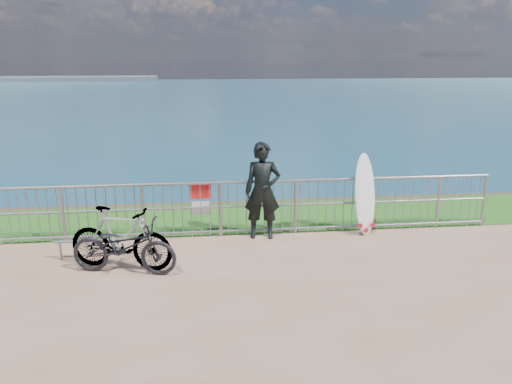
{
  "coord_description": "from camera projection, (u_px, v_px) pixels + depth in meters",
  "views": [
    {
      "loc": [
        -0.86,
        -7.79,
        3.5
      ],
      "look_at": [
        0.16,
        1.2,
        1.0
      ],
      "focal_mm": 35.0,
      "sensor_mm": 36.0,
      "label": 1
    }
  ],
  "objects": [
    {
      "name": "railing",
      "position": [
        246.0,
        207.0,
        9.87
      ],
      "size": [
        10.06,
        0.1,
        1.13
      ],
      "color": "gray",
      "rests_on": "ground"
    },
    {
      "name": "grass_strip",
      "position": [
        241.0,
        217.0,
        11.07
      ],
      "size": [
        120.0,
        120.0,
        0.0
      ],
      "primitive_type": "plane",
      "color": "#1D5517",
      "rests_on": "ground"
    },
    {
      "name": "bicycle_near",
      "position": [
        124.0,
        247.0,
        8.16
      ],
      "size": [
        1.86,
        1.02,
        0.93
      ],
      "primitive_type": "imported",
      "rotation": [
        0.0,
        0.0,
        1.33
      ],
      "color": "black",
      "rests_on": "ground"
    },
    {
      "name": "seascape",
      "position": [
        51.0,
        81.0,
        146.09
      ],
      "size": [
        260.0,
        260.0,
        5.0
      ],
      "color": "brown",
      "rests_on": "ground"
    },
    {
      "name": "surfboard",
      "position": [
        365.0,
        197.0,
        9.92
      ],
      "size": [
        0.48,
        0.43,
        1.64
      ],
      "color": "white",
      "rests_on": "ground"
    },
    {
      "name": "surfer",
      "position": [
        263.0,
        191.0,
        9.66
      ],
      "size": [
        0.74,
        0.53,
        1.9
      ],
      "primitive_type": "imported",
      "rotation": [
        0.0,
        0.0,
        -0.11
      ],
      "color": "black",
      "rests_on": "ground"
    },
    {
      "name": "bicycle_far",
      "position": [
        121.0,
        238.0,
        8.32
      ],
      "size": [
        1.87,
        1.03,
        1.08
      ],
      "primitive_type": "imported",
      "rotation": [
        0.0,
        0.0,
        1.27
      ],
      "color": "black",
      "rests_on": "ground"
    },
    {
      "name": "bike_rack",
      "position": [
        104.0,
        242.0,
        8.82
      ],
      "size": [
        1.72,
        0.05,
        0.36
      ],
      "color": "gray",
      "rests_on": "ground"
    }
  ]
}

